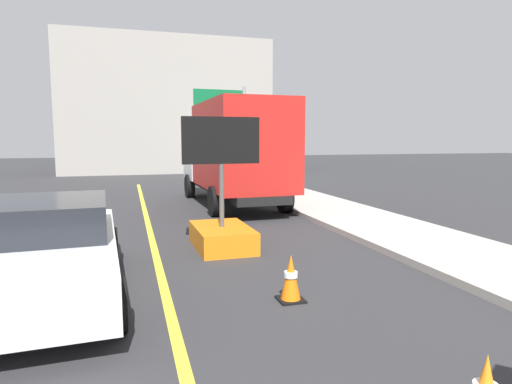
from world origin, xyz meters
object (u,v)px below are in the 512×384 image
Objects in this scene: arrow_board_trailer at (222,225)px; traffic_cone_mid_lane at (291,278)px; box_truck at (234,151)px; pickup_car at (47,249)px; highway_guide_sign at (230,117)px.

traffic_cone_mid_lane is (0.30, -3.23, -0.16)m from arrow_board_trailer.
box_truck is 1.48× the size of pickup_car.
highway_guide_sign is at bearing 68.34° from pickup_car.
box_truck is 10.55× the size of traffic_cone_mid_lane.
arrow_board_trailer is 6.00m from box_truck.
box_truck reaches higher than arrow_board_trailer.
arrow_board_trailer reaches higher than traffic_cone_mid_lane.
box_truck is (1.62, 5.61, 1.36)m from arrow_board_trailer.
traffic_cone_mid_lane is at bearing -100.18° from highway_guide_sign.
box_truck is at bearing 81.51° from traffic_cone_mid_lane.
pickup_car is at bearing -145.09° from arrow_board_trailer.
box_truck is 8.64m from highway_guide_sign.
pickup_car is (-2.97, -2.07, 0.22)m from arrow_board_trailer.
highway_guide_sign is (3.38, 13.92, 2.94)m from arrow_board_trailer.
pickup_car reaches higher than traffic_cone_mid_lane.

